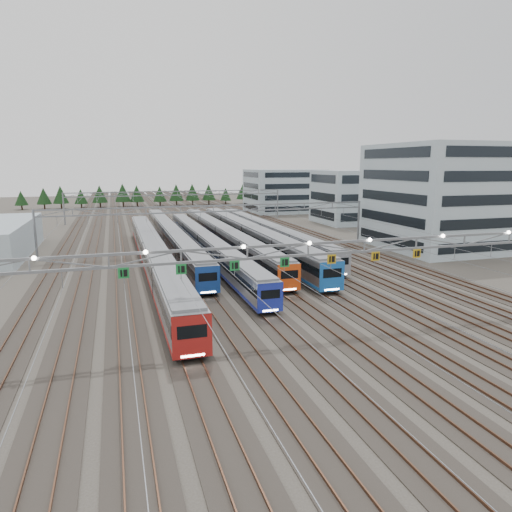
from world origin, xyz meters
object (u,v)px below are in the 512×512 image
object	(u,v)px
train_b	(171,237)
gantry_far	(178,197)
train_d	(223,236)
train_f	(267,232)
train_a	(153,254)
depot_bldg_south	(436,197)
train_e	(250,235)
depot_bldg_mid	(347,197)
depot_bldg_north	(284,191)
gantry_mid	(213,214)
gantry_near	(308,252)
train_c	(206,244)

from	to	relation	value
train_b	gantry_far	distance (m)	41.17
train_d	train_f	bearing A→B (deg)	11.33
train_a	train_f	distance (m)	27.79
train_a	depot_bldg_south	world-z (taller)	depot_bldg_south
train_e	train_f	xyz separation A→B (m)	(4.50, 3.61, -0.19)
train_a	train_d	size ratio (longest dim) A/B	1.02
depot_bldg_mid	depot_bldg_north	bearing A→B (deg)	99.45
depot_bldg_mid	train_e	bearing A→B (deg)	-141.62
train_b	gantry_far	size ratio (longest dim) A/B	1.17
gantry_mid	depot_bldg_mid	bearing A→B (deg)	34.37
train_f	train_d	bearing A→B (deg)	-168.67
gantry_mid	gantry_far	bearing A→B (deg)	90.00
train_b	train_d	xyz separation A→B (m)	(9.00, -1.85, -0.00)
train_b	gantry_near	xyz separation A→B (m)	(6.70, -44.73, 4.99)
train_d	gantry_mid	world-z (taller)	gantry_mid
train_d	depot_bldg_north	size ratio (longest dim) A/B	2.98
train_f	depot_bldg_south	world-z (taller)	depot_bldg_south
gantry_near	gantry_far	distance (m)	85.12
depot_bldg_north	depot_bldg_mid	bearing A→B (deg)	-80.55
gantry_mid	depot_bldg_south	distance (m)	39.18
train_a	depot_bldg_north	distance (m)	85.09
gantry_far	depot_bldg_mid	size ratio (longest dim) A/B	3.52
gantry_far	train_b	bearing A→B (deg)	-99.49
depot_bldg_mid	depot_bldg_south	bearing A→B (deg)	-93.94
gantry_far	depot_bldg_south	world-z (taller)	depot_bldg_south
train_e	gantry_far	size ratio (longest dim) A/B	1.16
train_a	gantry_near	world-z (taller)	gantry_near
gantry_mid	depot_bldg_north	world-z (taller)	depot_bldg_north
train_c	train_f	bearing A→B (deg)	32.86
train_b	gantry_mid	xyz separation A→B (m)	(6.75, -4.62, 4.29)
train_c	gantry_mid	distance (m)	6.46
train_a	gantry_mid	size ratio (longest dim) A/B	1.18
train_a	gantry_mid	distance (m)	16.79
train_f	train_c	bearing A→B (deg)	-147.14
depot_bldg_south	train_d	bearing A→B (deg)	162.26
gantry_far	depot_bldg_north	distance (m)	38.15
gantry_near	gantry_mid	world-z (taller)	gantry_near
train_a	gantry_mid	world-z (taller)	gantry_mid
train_c	depot_bldg_mid	xyz separation A→B (m)	(42.86, 31.93, 4.65)
gantry_near	depot_bldg_south	xyz separation A→B (m)	(38.15, 31.41, 2.02)
train_a	train_e	distance (m)	22.03
train_d	depot_bldg_mid	world-z (taller)	depot_bldg_mid
train_b	train_c	bearing A→B (deg)	-62.83
train_a	depot_bldg_south	distance (m)	49.92
train_b	depot_bldg_north	world-z (taller)	depot_bldg_north
train_c	train_e	bearing A→B (deg)	29.59
train_f	depot_bldg_south	distance (m)	30.77
train_c	train_f	distance (m)	16.07
gantry_far	depot_bldg_north	bearing A→B (deg)	22.03
train_b	depot_bldg_north	bearing A→B (deg)	52.40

